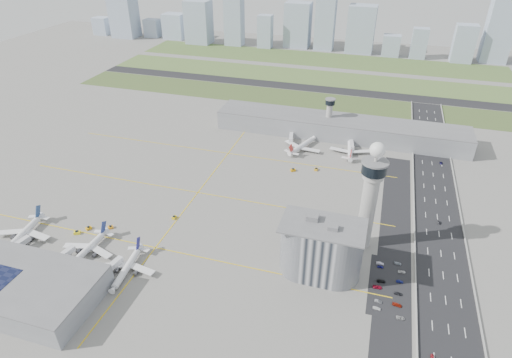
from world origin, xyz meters
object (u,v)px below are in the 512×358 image
(jet_bridge_near_0, at_px, (8,254))
(tug_0, at_px, (77,232))
(car_hw_4, at_px, (420,130))
(car_hw_2, at_px, (441,163))
(tug_2, at_px, (111,227))
(jet_bridge_far_0, at_px, (291,135))
(tug_1, at_px, (89,228))
(tug_5, at_px, (316,169))
(car_lot_0, at_px, (377,308))
(airplane_near_c, at_px, (126,265))
(jet_bridge_near_2, at_px, (103,276))
(car_lot_9, at_px, (400,282))
(secondary_tower, at_px, (329,113))
(car_lot_7, at_px, (397,305))
(car_lot_6, at_px, (400,318))
(car_lot_11, at_px, (398,263))
(admin_building, at_px, (321,249))
(tug_4, at_px, (293,170))
(airplane_far_a, at_px, (303,143))
(car_hw_1, at_px, (439,223))
(car_lot_1, at_px, (378,301))
(jet_bridge_far_1, at_px, (351,143))
(car_lot_3, at_px, (381,281))
(car_lot_5, at_px, (380,263))
(airplane_far_b, at_px, (350,146))
(tug_3, at_px, (174,217))
(car_hw_0, at_px, (432,358))
(car_lot_4, at_px, (380,267))
(car_lot_2, at_px, (377,287))
(airplane_near_a, at_px, (21,231))
(jet_bridge_near_1, at_px, (54,265))
(airplane_near_b, at_px, (86,247))
(car_lot_8, at_px, (398,293))

(jet_bridge_near_0, relative_size, tug_0, 3.93)
(car_hw_4, bearing_deg, car_hw_2, -82.04)
(tug_2, bearing_deg, car_hw_4, -82.50)
(jet_bridge_far_0, height_order, tug_1, jet_bridge_far_0)
(tug_5, bearing_deg, car_lot_0, 117.66)
(airplane_near_c, relative_size, jet_bridge_near_2, 2.59)
(jet_bridge_near_2, height_order, car_lot_9, jet_bridge_near_2)
(secondary_tower, distance_m, car_lot_7, 195.51)
(car_lot_6, bearing_deg, car_lot_11, 3.92)
(admin_building, distance_m, tug_4, 106.96)
(car_lot_9, bearing_deg, car_lot_7, 174.36)
(car_hw_4, bearing_deg, secondary_tower, -165.24)
(secondary_tower, distance_m, admin_building, 173.43)
(airplane_far_a, bearing_deg, car_hw_1, -105.59)
(car_lot_11, bearing_deg, car_lot_1, 167.47)
(jet_bridge_far_1, distance_m, car_hw_2, 70.29)
(jet_bridge_near_2, distance_m, tug_5, 167.82)
(car_lot_3, relative_size, car_lot_6, 1.13)
(jet_bridge_far_1, relative_size, car_lot_5, 3.50)
(airplane_far_b, xyz_separation_m, car_hw_2, (68.86, 1.57, -4.75))
(tug_3, bearing_deg, airplane_far_a, -112.66)
(jet_bridge_near_2, xyz_separation_m, car_hw_0, (160.16, 0.68, -2.24))
(car_lot_1, bearing_deg, airplane_far_a, 30.61)
(car_lot_4, bearing_deg, car_lot_2, 172.17)
(airplane_near_a, xyz_separation_m, jet_bridge_near_1, (34.53, -15.82, -2.67))
(car_lot_6, xyz_separation_m, car_hw_4, (13.32, 221.24, 0.01))
(airplane_near_c, xyz_separation_m, car_hw_4, (151.70, 231.30, -4.52))
(airplane_near_c, distance_m, jet_bridge_far_0, 189.96)
(tug_5, bearing_deg, tug_0, 48.59)
(car_lot_0, relative_size, car_hw_2, 0.93)
(airplane_near_c, distance_m, tug_2, 42.88)
(car_lot_2, height_order, car_hw_1, car_lot_2)
(airplane_near_c, relative_size, car_lot_11, 9.13)
(car_hw_1, bearing_deg, jet_bridge_near_0, -149.26)
(airplane_near_b, distance_m, tug_1, 23.60)
(car_lot_4, height_order, car_lot_8, car_lot_8)
(tug_4, xyz_separation_m, car_lot_6, (78.14, -119.70, -0.48))
(car_lot_1, bearing_deg, jet_bridge_far_1, 16.74)
(airplane_near_b, relative_size, tug_2, 11.57)
(airplane_far_a, relative_size, tug_0, 10.76)
(car_lot_0, bearing_deg, car_lot_6, -97.21)
(admin_building, distance_m, car_lot_7, 44.57)
(airplane_far_a, bearing_deg, car_hw_4, -34.38)
(jet_bridge_near_2, relative_size, car_lot_1, 3.86)
(airplane_far_b, height_order, car_lot_0, airplane_far_b)
(jet_bridge_near_1, xyz_separation_m, tug_0, (-7.47, 28.85, -1.81))
(tug_5, relative_size, car_lot_3, 0.71)
(admin_building, bearing_deg, tug_4, 110.02)
(tug_0, bearing_deg, car_hw_1, 85.73)
(airplane_near_a, bearing_deg, tug_0, 108.11)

